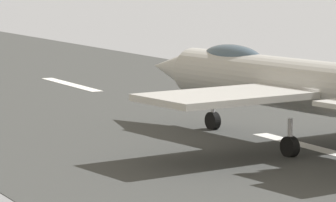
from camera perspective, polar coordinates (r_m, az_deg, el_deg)
ground_plane at (r=38.48m, az=8.65°, el=-2.76°), size 400.00×400.00×0.00m
runway_strip at (r=38.47m, az=8.67°, el=-2.75°), size 240.00×26.00×0.02m
fighter_jet at (r=39.10m, az=6.78°, el=1.07°), size 17.39×14.06×5.66m
marker_cone_far at (r=68.34m, az=3.21°, el=1.92°), size 0.44×0.44×0.55m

